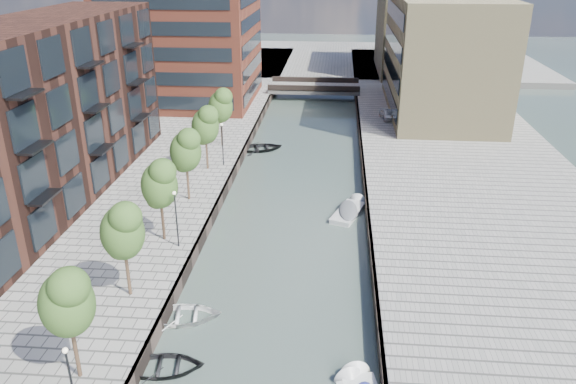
# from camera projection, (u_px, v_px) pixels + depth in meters

# --- Properties ---
(water) EXTENTS (300.00, 300.00, 0.00)m
(water) POSITION_uv_depth(u_px,v_px,m) (299.00, 177.00, 53.19)
(water) COLOR #38473F
(water) RESTS_ON ground
(quay_right) EXTENTS (20.00, 140.00, 1.00)m
(quay_right) POSITION_uv_depth(u_px,v_px,m) (472.00, 178.00, 51.69)
(quay_right) COLOR gray
(quay_right) RESTS_ON ground
(quay_wall_left) EXTENTS (0.25, 140.00, 1.00)m
(quay_wall_left) POSITION_uv_depth(u_px,v_px,m) (235.00, 170.00, 53.48)
(quay_wall_left) COLOR #332823
(quay_wall_left) RESTS_ON ground
(quay_wall_right) EXTENTS (0.25, 140.00, 1.00)m
(quay_wall_right) POSITION_uv_depth(u_px,v_px,m) (364.00, 175.00, 52.50)
(quay_wall_right) COLOR #332823
(quay_wall_right) RESTS_ON ground
(far_closure) EXTENTS (80.00, 40.00, 1.00)m
(far_closure) POSITION_uv_depth(u_px,v_px,m) (321.00, 60.00, 107.88)
(far_closure) COLOR gray
(far_closure) RESTS_ON ground
(apartment_block) EXTENTS (8.00, 38.00, 14.00)m
(apartment_block) POSITION_uv_depth(u_px,v_px,m) (27.00, 120.00, 42.49)
(apartment_block) COLOR black
(apartment_block) RESTS_ON quay_left
(tan_block_near) EXTENTS (12.00, 25.00, 14.00)m
(tan_block_near) POSITION_uv_depth(u_px,v_px,m) (442.00, 55.00, 68.86)
(tan_block_near) COLOR #98895D
(tan_block_near) RESTS_ON quay_right
(tan_block_far) EXTENTS (12.00, 20.00, 16.00)m
(tan_block_far) POSITION_uv_depth(u_px,v_px,m) (417.00, 22.00, 92.25)
(tan_block_far) COLOR #98895D
(tan_block_far) RESTS_ON quay_right
(bridge) EXTENTS (13.00, 6.00, 1.30)m
(bridge) POSITION_uv_depth(u_px,v_px,m) (314.00, 88.00, 81.91)
(bridge) COLOR gray
(bridge) RESTS_ON ground
(tree_1) EXTENTS (2.50, 2.50, 5.95)m
(tree_1) POSITION_uv_depth(u_px,v_px,m) (66.00, 300.00, 25.24)
(tree_1) COLOR #382619
(tree_1) RESTS_ON quay_left
(tree_2) EXTENTS (2.50, 2.50, 5.95)m
(tree_2) POSITION_uv_depth(u_px,v_px,m) (122.00, 229.00, 31.65)
(tree_2) COLOR #382619
(tree_2) RESTS_ON quay_left
(tree_3) EXTENTS (2.50, 2.50, 5.95)m
(tree_3) POSITION_uv_depth(u_px,v_px,m) (159.00, 182.00, 38.05)
(tree_3) COLOR #382619
(tree_3) RESTS_ON quay_left
(tree_4) EXTENTS (2.50, 2.50, 5.95)m
(tree_4) POSITION_uv_depth(u_px,v_px,m) (185.00, 149.00, 44.46)
(tree_4) COLOR #382619
(tree_4) RESTS_ON quay_left
(tree_5) EXTENTS (2.50, 2.50, 5.95)m
(tree_5) POSITION_uv_depth(u_px,v_px,m) (205.00, 124.00, 50.86)
(tree_5) COLOR #382619
(tree_5) RESTS_ON quay_left
(tree_6) EXTENTS (2.50, 2.50, 5.95)m
(tree_6) POSITION_uv_depth(u_px,v_px,m) (220.00, 105.00, 57.26)
(tree_6) COLOR #382619
(tree_6) RESTS_ON quay_left
(lamp_0) EXTENTS (0.24, 0.24, 4.12)m
(lamp_0) POSITION_uv_depth(u_px,v_px,m) (71.00, 380.00, 23.10)
(lamp_0) COLOR black
(lamp_0) RESTS_ON quay_left
(lamp_1) EXTENTS (0.24, 0.24, 4.12)m
(lamp_1) POSITION_uv_depth(u_px,v_px,m) (176.00, 213.00, 37.74)
(lamp_1) COLOR black
(lamp_1) RESTS_ON quay_left
(lamp_2) EXTENTS (0.24, 0.24, 4.12)m
(lamp_2) POSITION_uv_depth(u_px,v_px,m) (222.00, 140.00, 52.38)
(lamp_2) COLOR black
(lamp_2) RESTS_ON quay_left
(sloop_0) EXTENTS (4.59, 3.59, 0.87)m
(sloop_0) POSITION_uv_depth(u_px,v_px,m) (164.00, 370.00, 28.75)
(sloop_0) COLOR black
(sloop_0) RESTS_ON ground
(sloop_3) EXTENTS (5.12, 4.05, 0.95)m
(sloop_3) POSITION_uv_depth(u_px,v_px,m) (183.00, 319.00, 32.70)
(sloop_3) COLOR white
(sloop_3) RESTS_ON ground
(sloop_4) EXTENTS (5.75, 4.88, 1.01)m
(sloop_4) POSITION_uv_depth(u_px,v_px,m) (260.00, 150.00, 60.43)
(sloop_4) COLOR black
(sloop_4) RESTS_ON ground
(motorboat_4) EXTENTS (3.16, 5.09, 1.61)m
(motorboat_4) POSITION_uv_depth(u_px,v_px,m) (350.00, 211.00, 45.90)
(motorboat_4) COLOR beige
(motorboat_4) RESTS_ON ground
(car) EXTENTS (2.11, 3.76, 1.21)m
(car) POSITION_uv_depth(u_px,v_px,m) (388.00, 114.00, 67.75)
(car) COLOR silver
(car) RESTS_ON quay_right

